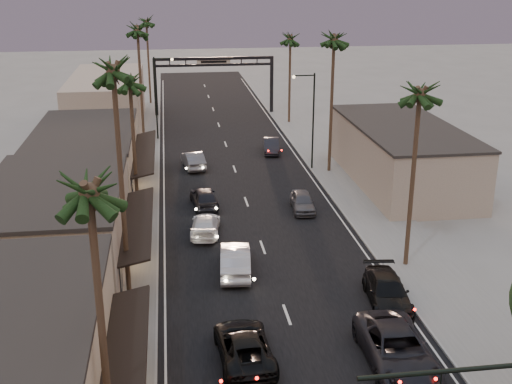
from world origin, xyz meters
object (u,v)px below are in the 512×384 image
object	(u,v)px
arch	(214,71)
oncoming_silver	(235,260)
streetlight_left	(158,91)
palm_far	(146,19)
streetlight_right	(310,113)
oncoming_pickup	(244,346)
palm_la	(88,180)
palm_lc	(129,77)
curbside_near	(397,349)
palm_rb	(334,35)
palm_ra	(421,86)
curbside_black	(387,291)
palm_rc	(290,35)
palm_ld	(137,26)
palm_lb	(112,63)

from	to	relation	value
arch	oncoming_silver	distance (m)	45.79
streetlight_left	palm_far	bearing A→B (deg)	93.95
streetlight_right	oncoming_pickup	bearing A→B (deg)	-108.07
palm_la	palm_lc	xyz separation A→B (m)	(-0.00, 27.00, -0.97)
curbside_near	arch	bearing A→B (deg)	95.71
oncoming_pickup	palm_rb	bearing A→B (deg)	-114.36
palm_ra	oncoming_silver	xyz separation A→B (m)	(-10.83, 0.51, -10.59)
palm_la	oncoming_pickup	distance (m)	13.61
arch	palm_far	size ratio (longest dim) A/B	1.15
curbside_black	streetlight_left	bearing A→B (deg)	114.65
palm_rc	palm_far	distance (m)	21.97
palm_rb	oncoming_silver	xyz separation A→B (m)	(-10.83, -19.49, -11.56)
palm_far	oncoming_silver	world-z (taller)	palm_far
palm_ld	palm_ra	xyz separation A→B (m)	(17.20, -31.00, -0.97)
palm_lb	curbside_black	size ratio (longest dim) A/B	2.85
streetlight_left	curbside_near	distance (m)	45.92
palm_far	curbside_black	world-z (taller)	palm_far
streetlight_right	curbside_black	distance (m)	25.98
palm_la	palm_ld	xyz separation A→B (m)	(-0.00, 46.00, 0.97)
streetlight_right	arch	bearing A→B (deg)	105.47
streetlight_right	palm_rb	xyz separation A→B (m)	(1.68, -1.00, 7.09)
palm_la	palm_rb	bearing A→B (deg)	63.83
palm_la	palm_ra	xyz separation A→B (m)	(17.20, 15.00, 0.00)
palm_ra	palm_lc	bearing A→B (deg)	145.10
palm_la	oncoming_pickup	size ratio (longest dim) A/B	2.43
palm_rb	palm_lb	bearing A→B (deg)	-128.02
palm_la	palm_rc	size ratio (longest dim) A/B	1.08
palm_la	oncoming_silver	size ratio (longest dim) A/B	2.54
palm_rc	palm_far	xyz separation A→B (m)	(-16.90, 14.00, 0.97)
palm_lc	streetlight_right	bearing A→B (deg)	30.11
palm_la	palm_rc	bearing A→B (deg)	72.63
oncoming_pickup	curbside_black	size ratio (longest dim) A/B	1.02
palm_lb	curbside_black	distance (m)	19.31
palm_lb	palm_ra	xyz separation A→B (m)	(17.20, 2.00, -1.94)
oncoming_silver	arch	bearing A→B (deg)	-87.37
palm_lc	palm_ld	bearing A→B (deg)	90.00
streetlight_left	palm_lc	bearing A→B (deg)	-94.37
palm_lc	palm_far	xyz separation A→B (m)	(0.30, 42.00, 0.97)
palm_far	streetlight_right	bearing A→B (deg)	-65.24
streetlight_right	oncoming_silver	size ratio (longest dim) A/B	1.73
arch	oncoming_silver	xyz separation A→B (m)	(-2.23, -45.49, -4.68)
palm_la	palm_rb	world-z (taller)	palm_rb
palm_lc	oncoming_silver	distance (m)	16.28
palm_ld	palm_far	xyz separation A→B (m)	(0.30, 23.00, -0.97)
streetlight_left	palm_rc	bearing A→B (deg)	21.14
curbside_near	palm_far	bearing A→B (deg)	102.43
arch	palm_la	distance (m)	61.88
palm_rb	palm_far	size ratio (longest dim) A/B	1.08
palm_lb	oncoming_pickup	distance (m)	15.49
oncoming_silver	curbside_black	size ratio (longest dim) A/B	0.97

